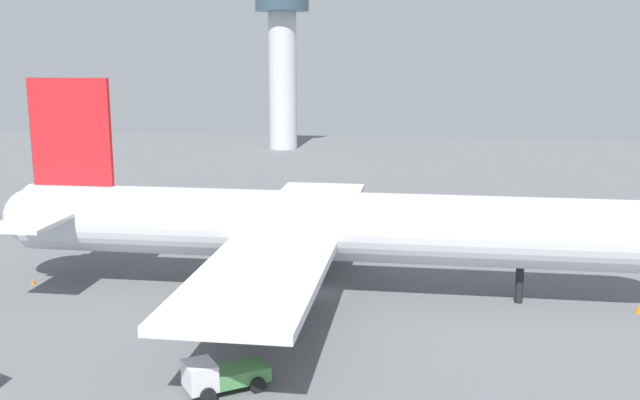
% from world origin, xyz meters
% --- Properties ---
extents(ground_plane, '(239.84, 239.84, 0.00)m').
position_xyz_m(ground_plane, '(0.00, 0.00, 0.00)').
color(ground_plane, slate).
extents(cargo_airplane, '(59.96, 47.76, 19.05)m').
position_xyz_m(cargo_airplane, '(-0.20, 0.00, 6.14)').
color(cargo_airplane, silver).
rests_on(cargo_airplane, ground_plane).
extents(cargo_loader, '(3.50, 4.96, 2.30)m').
position_xyz_m(cargo_loader, '(15.61, 24.42, 1.12)').
color(cargo_loader, '#2D5193').
rests_on(cargo_loader, ground_plane).
extents(pushback_tractor, '(5.68, 4.92, 2.23)m').
position_xyz_m(pushback_tractor, '(-3.50, -20.04, 1.12)').
color(pushback_tractor, silver).
rests_on(pushback_tractor, ground_plane).
extents(safety_cone_nose, '(0.53, 0.53, 0.75)m').
position_xyz_m(safety_cone_nose, '(26.98, -1.23, 0.38)').
color(safety_cone_nose, orange).
rests_on(safety_cone_nose, ground_plane).
extents(safety_cone_tail, '(0.40, 0.40, 0.58)m').
position_xyz_m(safety_cone_tail, '(-26.98, -1.25, 0.29)').
color(safety_cone_tail, orange).
rests_on(safety_cone_tail, ground_plane).
extents(control_tower, '(11.37, 11.37, 33.20)m').
position_xyz_m(control_tower, '(-21.85, 95.08, 20.07)').
color(control_tower, silver).
rests_on(control_tower, ground_plane).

